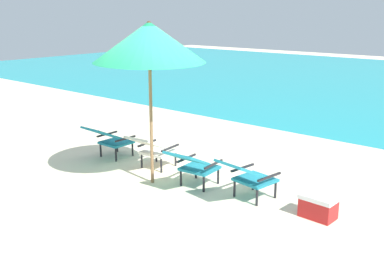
% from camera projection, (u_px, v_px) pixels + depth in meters
% --- Properties ---
extents(ground_plane, '(40.00, 40.00, 0.00)m').
position_uv_depth(ground_plane, '(288.00, 130.00, 10.58)').
color(ground_plane, beige).
extents(lounge_chair_far_left, '(0.56, 0.88, 0.68)m').
position_uv_depth(lounge_chair_far_left, '(109.00, 138.00, 8.45)').
color(lounge_chair_far_left, teal).
rests_on(lounge_chair_far_left, ground_plane).
extents(lounge_chair_near_left, '(0.63, 0.93, 0.68)m').
position_uv_depth(lounge_chair_near_left, '(152.00, 148.00, 7.85)').
color(lounge_chair_near_left, silver).
rests_on(lounge_chair_near_left, ground_plane).
extents(lounge_chair_near_right, '(0.61, 0.92, 0.68)m').
position_uv_depth(lounge_chair_near_right, '(193.00, 164.00, 7.02)').
color(lounge_chair_near_right, teal).
rests_on(lounge_chair_near_right, ground_plane).
extents(lounge_chair_far_right, '(0.66, 0.94, 0.68)m').
position_uv_depth(lounge_chair_far_right, '(248.00, 175.00, 6.55)').
color(lounge_chair_far_right, teal).
rests_on(lounge_chair_far_right, ground_plane).
extents(beach_umbrella_center, '(2.37, 2.37, 2.58)m').
position_uv_depth(beach_umbrella_center, '(149.00, 42.00, 6.78)').
color(beach_umbrella_center, olive).
rests_on(beach_umbrella_center, ground_plane).
extents(cooler_box, '(0.48, 0.34, 0.32)m').
position_uv_depth(cooler_box, '(318.00, 206.00, 6.06)').
color(cooler_box, red).
rests_on(cooler_box, ground_plane).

